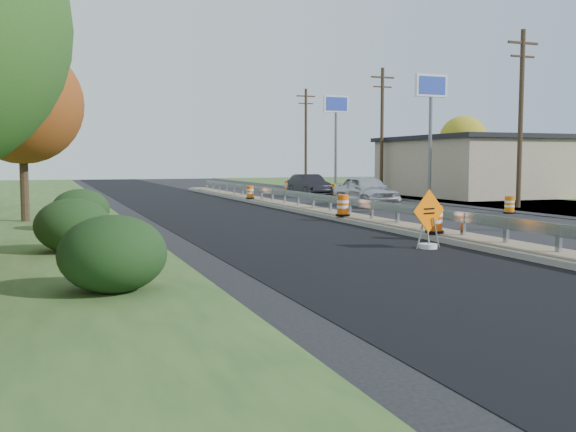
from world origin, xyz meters
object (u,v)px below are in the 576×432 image
object	(u,v)px
caution_sign	(428,234)
barrel_median_far	(250,192)
barrel_median_near	(435,220)
car_silver	(366,191)
barrel_shoulder_near	(509,205)
barrel_median_mid	(343,206)
barrel_shoulder_far	(287,186)
car_dark_mid	(309,185)
barrel_shoulder_mid	(334,190)

from	to	relation	value
caution_sign	barrel_median_far	bearing A→B (deg)	72.04
barrel_median_near	car_silver	xyz separation A→B (m)	(5.12, 14.45, 0.21)
caution_sign	car_silver	bearing A→B (deg)	53.78
barrel_shoulder_near	car_silver	size ratio (longest dim) A/B	0.17
barrel_shoulder_near	barrel_median_far	bearing A→B (deg)	127.00
barrel_median_near	barrel_median_mid	bearing A→B (deg)	90.00
barrel_median_far	car_silver	world-z (taller)	car_silver
barrel_median_near	barrel_shoulder_near	bearing A→B (deg)	39.29
barrel_shoulder_far	car_dark_mid	world-z (taller)	car_dark_mid
barrel_median_near	car_silver	size ratio (longest dim) A/B	0.17
caution_sign	barrel_median_near	world-z (taller)	caution_sign
barrel_median_mid	car_silver	xyz separation A→B (m)	(5.12, 7.66, 0.21)
barrel_shoulder_mid	barrel_shoulder_far	xyz separation A→B (m)	(0.00, 9.45, -0.03)
barrel_shoulder_mid	barrel_shoulder_far	bearing A→B (deg)	90.00
barrel_median_near	barrel_shoulder_mid	world-z (taller)	barrel_median_near
barrel_shoulder_far	barrel_shoulder_near	bearing A→B (deg)	-86.27
barrel_shoulder_mid	car_dark_mid	world-z (taller)	car_dark_mid
barrel_shoulder_near	car_silver	xyz separation A→B (m)	(-4.12, 6.89, 0.46)
barrel_shoulder_far	barrel_median_far	bearing A→B (deg)	-119.04
barrel_median_near	car_dark_mid	xyz separation A→B (m)	(5.87, 24.57, 0.13)
caution_sign	barrel_median_far	distance (m)	21.53
barrel_median_near	barrel_median_far	size ratio (longest dim) A/B	1.13
barrel_median_far	barrel_shoulder_far	distance (m)	15.55
barrel_median_near	barrel_median_mid	xyz separation A→B (m)	(-0.00, 6.79, 0.00)
caution_sign	barrel_shoulder_mid	xyz separation A→B (m)	(8.87, 25.63, -0.02)
barrel_shoulder_far	barrel_median_near	bearing A→B (deg)	-102.73
barrel_median_near	barrel_median_mid	size ratio (longest dim) A/B	0.99
caution_sign	barrel_shoulder_mid	size ratio (longest dim) A/B	1.96
barrel_shoulder_near	barrel_shoulder_mid	distance (m)	16.50
barrel_median_near	car_silver	world-z (taller)	car_silver
barrel_shoulder_mid	barrel_shoulder_far	distance (m)	9.45
barrel_median_mid	barrel_shoulder_far	world-z (taller)	barrel_median_mid
barrel_median_far	barrel_shoulder_mid	world-z (taller)	barrel_median_far
caution_sign	car_dark_mid	bearing A→B (deg)	60.23
barrel_median_near	car_dark_mid	size ratio (longest dim) A/B	0.18
caution_sign	barrel_median_far	xyz separation A→B (m)	(1.32, 21.48, 0.16)
barrel_shoulder_mid	car_silver	world-z (taller)	car_silver
barrel_median_near	barrel_shoulder_far	bearing A→B (deg)	77.27
caution_sign	barrel_shoulder_mid	distance (m)	27.13
caution_sign	barrel_shoulder_far	world-z (taller)	caution_sign
barrel_median_near	car_dark_mid	distance (m)	25.26
barrel_median_mid	caution_sign	bearing A→B (deg)	-98.86
caution_sign	car_silver	size ratio (longest dim) A/B	0.34
barrel_shoulder_near	barrel_median_near	bearing A→B (deg)	-140.71
barrel_shoulder_near	car_dark_mid	world-z (taller)	car_dark_mid
barrel_median_mid	barrel_shoulder_far	xyz separation A→B (m)	(7.55, 26.62, -0.27)
barrel_median_far	barrel_shoulder_mid	bearing A→B (deg)	28.80
barrel_shoulder_near	car_silver	bearing A→B (deg)	120.87
barrel_shoulder_mid	car_dark_mid	distance (m)	1.82
barrel_median_far	car_dark_mid	size ratio (longest dim) A/B	0.16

